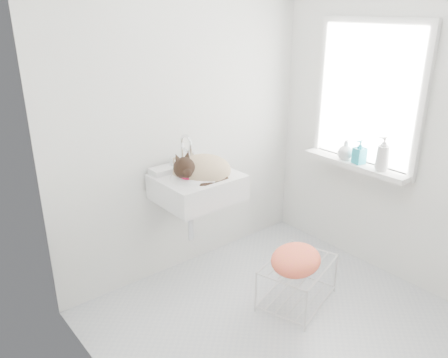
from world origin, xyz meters
TOP-DOWN VIEW (x-y plane):
  - floor at (0.00, 0.00)m, footprint 2.20×2.00m
  - back_wall at (0.00, 1.00)m, footprint 2.20×0.02m
  - right_wall at (1.10, 0.00)m, footprint 0.02×2.00m
  - left_wall at (-1.10, 0.00)m, footprint 0.02×2.00m
  - window_glass at (1.09, 0.20)m, footprint 0.01×0.80m
  - window_frame at (1.07, 0.20)m, footprint 0.04×0.90m
  - windowsill at (1.01, 0.20)m, footprint 0.16×0.88m
  - sink at (-0.10, 0.74)m, footprint 0.56×0.49m
  - faucet at (-0.10, 0.92)m, footprint 0.20×0.14m
  - cat at (-0.08, 0.72)m, footprint 0.48×0.43m
  - wire_rack at (0.26, 0.06)m, footprint 0.61×0.51m
  - towel at (0.17, 0.01)m, footprint 0.46×0.39m
  - bottle_a at (1.00, -0.03)m, footprint 0.11×0.11m
  - bottle_b at (1.00, 0.17)m, footprint 0.10×0.10m
  - bottle_c at (1.00, 0.29)m, footprint 0.13×0.13m

SIDE VIEW (x-z plane):
  - floor at x=0.00m, z-range -0.01..0.01m
  - wire_rack at x=0.26m, z-range -0.01..0.31m
  - towel at x=0.17m, z-range 0.27..0.43m
  - windowsill at x=1.01m, z-range 0.81..0.85m
  - sink at x=-0.10m, z-range 0.74..0.96m
  - bottle_a at x=1.00m, z-range 0.74..0.96m
  - bottle_b at x=1.00m, z-range 0.76..0.94m
  - bottle_c at x=1.00m, z-range 0.77..0.93m
  - cat at x=-0.08m, z-range 0.75..1.03m
  - faucet at x=-0.10m, z-range 0.89..1.09m
  - back_wall at x=0.00m, z-range 0.00..2.50m
  - right_wall at x=1.10m, z-range 0.00..2.50m
  - left_wall at x=-1.10m, z-range 0.00..2.50m
  - window_glass at x=1.09m, z-range 0.85..1.85m
  - window_frame at x=1.07m, z-range 0.80..1.90m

